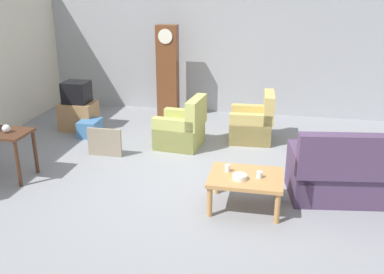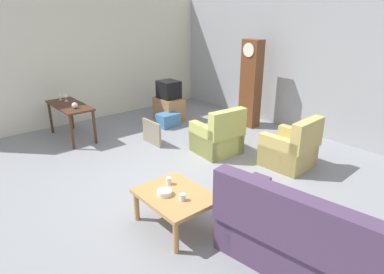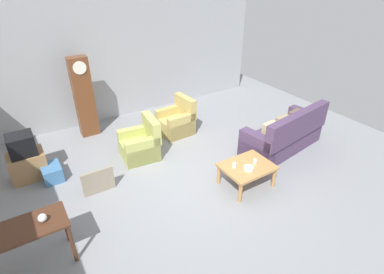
# 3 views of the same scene
# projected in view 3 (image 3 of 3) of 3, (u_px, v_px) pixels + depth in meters

# --- Properties ---
(ground_plane) EXTENTS (10.40, 10.40, 0.00)m
(ground_plane) POSITION_uv_depth(u_px,v_px,m) (192.00, 175.00, 6.30)
(ground_plane) COLOR gray
(garage_door_wall) EXTENTS (8.40, 0.16, 3.20)m
(garage_door_wall) POSITION_uv_depth(u_px,v_px,m) (121.00, 59.00, 8.15)
(garage_door_wall) COLOR #9EA0A5
(garage_door_wall) RESTS_ON ground_plane
(couch_floral) EXTENTS (2.21, 1.17, 1.04)m
(couch_floral) POSITION_uv_depth(u_px,v_px,m) (284.00, 135.00, 7.03)
(couch_floral) COLOR #4C3856
(couch_floral) RESTS_ON ground_plane
(armchair_olive_near) EXTENTS (0.86, 0.84, 0.92)m
(armchair_olive_near) POSITION_uv_depth(u_px,v_px,m) (141.00, 145.00, 6.77)
(armchair_olive_near) COLOR tan
(armchair_olive_near) RESTS_ON ground_plane
(armchair_olive_far) EXTENTS (0.83, 0.80, 0.92)m
(armchair_olive_far) POSITION_uv_depth(u_px,v_px,m) (177.00, 122.00, 7.76)
(armchair_olive_far) COLOR tan
(armchair_olive_far) RESTS_ON ground_plane
(coffee_table_wood) EXTENTS (0.96, 0.76, 0.46)m
(coffee_table_wood) POSITION_uv_depth(u_px,v_px,m) (247.00, 168.00, 5.85)
(coffee_table_wood) COLOR #B27F47
(coffee_table_wood) RESTS_ON ground_plane
(console_table_dark) EXTENTS (1.30, 0.56, 0.74)m
(console_table_dark) POSITION_uv_depth(u_px,v_px,m) (18.00, 236.00, 4.08)
(console_table_dark) COLOR #472819
(console_table_dark) RESTS_ON ground_plane
(grandfather_clock) EXTENTS (0.44, 0.30, 1.99)m
(grandfather_clock) POSITION_uv_depth(u_px,v_px,m) (84.00, 97.00, 7.35)
(grandfather_clock) COLOR brown
(grandfather_clock) RESTS_ON ground_plane
(tv_stand_cabinet) EXTENTS (0.68, 0.52, 0.56)m
(tv_stand_cabinet) POSITION_uv_depth(u_px,v_px,m) (28.00, 166.00, 6.12)
(tv_stand_cabinet) COLOR #997047
(tv_stand_cabinet) RESTS_ON ground_plane
(tv_crt) EXTENTS (0.48, 0.44, 0.42)m
(tv_crt) POSITION_uv_depth(u_px,v_px,m) (21.00, 145.00, 5.87)
(tv_crt) COLOR black
(tv_crt) RESTS_ON tv_stand_cabinet
(framed_picture_leaning) EXTENTS (0.60, 0.05, 0.49)m
(framed_picture_leaning) POSITION_uv_depth(u_px,v_px,m) (98.00, 182.00, 5.72)
(framed_picture_leaning) COLOR gray
(framed_picture_leaning) RESTS_ON ground_plane
(storage_box_blue) EXTENTS (0.36, 0.48, 0.31)m
(storage_box_blue) POSITION_uv_depth(u_px,v_px,m) (52.00, 173.00, 6.12)
(storage_box_blue) COLOR teal
(storage_box_blue) RESTS_ON ground_plane
(glass_dome_cloche) EXTENTS (0.12, 0.12, 0.12)m
(glass_dome_cloche) POSITION_uv_depth(u_px,v_px,m) (42.00, 218.00, 4.14)
(glass_dome_cloche) COLOR silver
(glass_dome_cloche) RESTS_ON console_table_dark
(cup_white_porcelain) EXTENTS (0.07, 0.07, 0.10)m
(cup_white_porcelain) POSITION_uv_depth(u_px,v_px,m) (234.00, 165.00, 5.74)
(cup_white_porcelain) COLOR white
(cup_white_porcelain) RESTS_ON coffee_table_wood
(cup_blue_rimmed) EXTENTS (0.08, 0.08, 0.08)m
(cup_blue_rimmed) POSITION_uv_depth(u_px,v_px,m) (255.00, 161.00, 5.86)
(cup_blue_rimmed) COLOR silver
(cup_blue_rimmed) RESTS_ON coffee_table_wood
(bowl_white_stacked) EXTENTS (0.19, 0.19, 0.06)m
(bowl_white_stacked) POSITION_uv_depth(u_px,v_px,m) (249.00, 168.00, 5.68)
(bowl_white_stacked) COLOR white
(bowl_white_stacked) RESTS_ON coffee_table_wood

